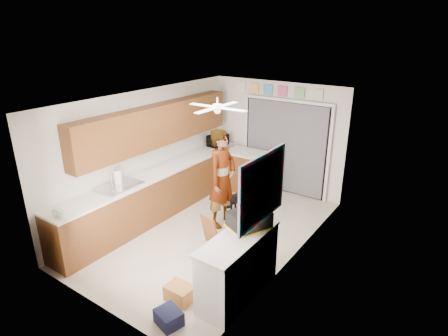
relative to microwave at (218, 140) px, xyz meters
The scene contains 41 objects.
floor 2.60m from the microwave, 57.27° to the right, with size 5.00×5.00×0.00m, color #BFAF9A.
ceiling 2.77m from the microwave, 57.27° to the right, with size 5.00×5.00×0.00m, color white.
wall_back 1.39m from the microwave, 21.46° to the left, with size 3.20×3.20×0.00m, color silver.
wall_front 4.68m from the microwave, 74.08° to the right, with size 3.20×3.20×0.00m, color silver.
wall_left 2.03m from the microwave, 99.03° to the right, with size 5.00×5.00×0.00m, color silver.
wall_right 3.51m from the microwave, 34.70° to the right, with size 5.00×5.00×0.00m, color silver.
left_base_cabinets 2.09m from the microwave, 90.49° to the right, with size 0.60×4.80×0.90m, color brown.
left_countertop 2.00m from the microwave, 90.21° to the right, with size 0.62×4.80×0.04m, color white.
upper_cabinets 1.94m from the microwave, 95.00° to the right, with size 0.32×4.00×0.80m, color brown.
sink_basin 3.00m from the microwave, 90.14° to the right, with size 0.50×0.76×0.06m, color silver.
faucet 3.00m from the microwave, 93.77° to the right, with size 0.03×0.03×0.22m, color silver.
peninsula_base 1.00m from the microwave, ahead, with size 1.00×0.60×0.90m, color brown.
peninsula_top 0.80m from the microwave, ahead, with size 1.04×0.64×0.04m, color white.
back_opening_recess 1.60m from the microwave, 17.19° to the left, with size 2.00×0.06×2.10m, color black.
curtain_panel 1.59m from the microwave, 15.82° to the left, with size 1.90×0.03×2.05m, color slate.
door_trim_left 0.68m from the microwave, 40.90° to the left, with size 0.06×0.04×2.10m, color white.
door_trim_right 2.59m from the microwave, ahead, with size 0.06×0.04×2.10m, color white.
door_trim_head 1.91m from the microwave, 16.16° to the left, with size 2.10×0.04×0.06m, color white.
header_frame_0 1.48m from the microwave, 34.78° to the left, with size 0.22×0.02×0.22m, color #EDC94F.
header_frame_1 1.67m from the microwave, 24.66° to the left, with size 0.22×0.02×0.22m, color #4D9ECF.
header_frame_2 1.91m from the microwave, 18.93° to the left, with size 0.22×0.02×0.22m, color #DC5279.
header_frame_3 2.22m from the microwave, 14.90° to the left, with size 0.22×0.02×0.22m, color #72BC6B.
header_frame_4 2.55m from the microwave, 12.26° to the left, with size 0.22×0.02×0.22m, color silver.
route66_sign 1.36m from the microwave, 54.94° to the left, with size 0.22×0.02×0.26m, color silver.
right_counter_base 4.19m from the microwave, 50.52° to the right, with size 0.50×1.40×0.90m, color white.
right_counter_top 4.14m from the microwave, 50.62° to the right, with size 0.54×1.44×0.04m, color white.
abstract_painting 4.18m from the microwave, 46.30° to the right, with size 0.03×1.15×0.95m, color #DB508D.
ceiling_fan 2.54m from the microwave, 54.46° to the right, with size 1.14×1.14×0.24m, color white.
microwave is the anchor object (origin of this frame).
cup 4.25m from the microwave, 89.18° to the right, with size 0.14×0.14×0.11m, color white.
jar_a 4.25m from the microwave, 87.54° to the right, with size 0.10×0.10×0.13m, color silver.
jar_b 4.25m from the microwave, 88.78° to the right, with size 0.09×0.09×0.13m, color silver.
paper_towel_roll 2.93m from the microwave, 91.90° to the right, with size 0.13×0.13×0.29m, color white.
suitcase 3.87m from the microwave, 47.80° to the right, with size 0.41×0.55×0.23m, color black.
suitcase_rim 3.88m from the microwave, 47.80° to the right, with size 0.44×0.58×0.02m, color yellow.
suitcase_lid 3.67m from the microwave, 44.75° to the right, with size 0.42×0.03×0.50m, color black.
cardboard_box 4.39m from the microwave, 61.66° to the right, with size 0.38×0.28×0.24m, color #AD7536.
navy_crate 4.84m from the microwave, 62.16° to the right, with size 0.33×0.28×0.20m, color black.
cabinet_door_panel 2.95m from the microwave, 57.28° to the right, with size 0.38×0.03×0.57m, color brown.
man 2.07m from the microwave, 52.21° to the right, with size 0.69×0.45×1.90m, color white.
dog 1.76m from the microwave, 38.79° to the right, with size 0.21×0.49×0.39m, color black.
Camera 1 is at (3.69, -4.93, 3.62)m, focal length 30.00 mm.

